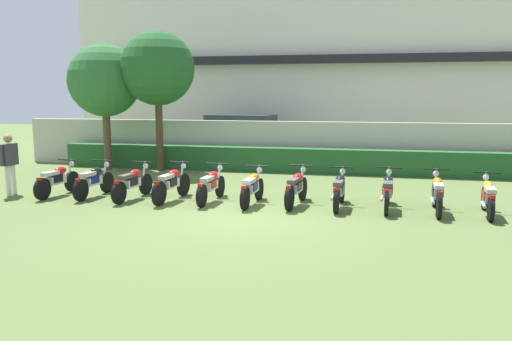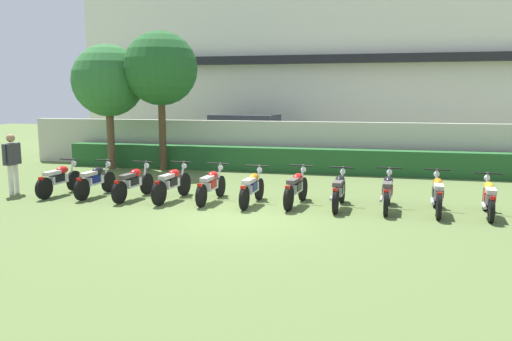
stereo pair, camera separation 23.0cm
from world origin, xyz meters
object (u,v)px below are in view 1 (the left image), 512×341
at_px(motorcycle_in_row_0, 57,180).
at_px(motorcycle_in_row_2, 132,183).
at_px(tree_near_inspector, 105,81).
at_px(motorcycle_in_row_10, 488,197).
at_px(parked_car, 245,137).
at_px(tree_far_side, 158,69).
at_px(motorcycle_in_row_6, 296,188).
at_px(motorcycle_in_row_3, 172,184).
at_px(motorcycle_in_row_7, 339,190).
at_px(motorcycle_in_row_9, 437,193).
at_px(motorcycle_in_row_8, 388,191).
at_px(motorcycle_in_row_4, 211,185).
at_px(motorcycle_in_row_1, 94,181).
at_px(motorcycle_in_row_5, 252,187).
at_px(inspector_person, 9,159).

height_order(motorcycle_in_row_0, motorcycle_in_row_2, motorcycle_in_row_0).
height_order(tree_near_inspector, motorcycle_in_row_10, tree_near_inspector).
bearing_deg(motorcycle_in_row_2, parked_car, -0.54).
xyz_separation_m(tree_far_side, motorcycle_in_row_6, (5.57, -4.73, -3.18)).
bearing_deg(motorcycle_in_row_3, motorcycle_in_row_7, -82.25).
relative_size(motorcycle_in_row_9, motorcycle_in_row_10, 1.07).
bearing_deg(motorcycle_in_row_8, motorcycle_in_row_4, 94.72).
height_order(motorcycle_in_row_1, motorcycle_in_row_2, motorcycle_in_row_1).
bearing_deg(motorcycle_in_row_3, motorcycle_in_row_6, -81.12).
height_order(parked_car, motorcycle_in_row_5, parked_car).
bearing_deg(motorcycle_in_row_6, motorcycle_in_row_10, -83.94).
height_order(parked_car, motorcycle_in_row_8, parked_car).
relative_size(tree_near_inspector, motorcycle_in_row_7, 2.46).
bearing_deg(motorcycle_in_row_0, motorcycle_in_row_4, -83.07).
xyz_separation_m(motorcycle_in_row_9, motorcycle_in_row_10, (1.10, -0.06, -0.02)).
height_order(tree_near_inspector, motorcycle_in_row_6, tree_near_inspector).
xyz_separation_m(tree_near_inspector, motorcycle_in_row_0, (1.05, -4.77, -2.77)).
relative_size(motorcycle_in_row_2, motorcycle_in_row_5, 1.05).
distance_m(motorcycle_in_row_7, motorcycle_in_row_8, 1.14).
bearing_deg(motorcycle_in_row_5, motorcycle_in_row_4, 88.33).
distance_m(motorcycle_in_row_2, motorcycle_in_row_3, 1.08).
distance_m(tree_near_inspector, motorcycle_in_row_5, 8.52).
bearing_deg(motorcycle_in_row_1, motorcycle_in_row_5, -86.98).
distance_m(motorcycle_in_row_4, motorcycle_in_row_7, 3.26).
bearing_deg(motorcycle_in_row_0, parked_car, -15.30).
relative_size(parked_car, motorcycle_in_row_10, 2.63).
relative_size(motorcycle_in_row_3, motorcycle_in_row_4, 1.01).
bearing_deg(motorcycle_in_row_5, motorcycle_in_row_3, 93.62).
xyz_separation_m(tree_far_side, motorcycle_in_row_9, (8.90, -4.80, -3.17)).
distance_m(motorcycle_in_row_1, motorcycle_in_row_3, 2.24).
bearing_deg(motorcycle_in_row_3, motorcycle_in_row_9, -82.76).
relative_size(tree_far_side, motorcycle_in_row_10, 2.78).
bearing_deg(inspector_person, motorcycle_in_row_3, 2.63).
relative_size(motorcycle_in_row_1, motorcycle_in_row_10, 1.01).
xyz_separation_m(motorcycle_in_row_6, motorcycle_in_row_8, (2.20, 0.01, 0.00)).
distance_m(motorcycle_in_row_0, motorcycle_in_row_10, 10.95).
relative_size(motorcycle_in_row_2, motorcycle_in_row_4, 0.98).
bearing_deg(motorcycle_in_row_0, inspector_person, 103.18).
xyz_separation_m(motorcycle_in_row_3, inspector_person, (-4.59, -0.21, 0.54)).
xyz_separation_m(motorcycle_in_row_4, motorcycle_in_row_5, (1.11, -0.12, 0.00)).
height_order(tree_far_side, motorcycle_in_row_2, tree_far_side).
xyz_separation_m(motorcycle_in_row_1, motorcycle_in_row_2, (1.16, -0.08, -0.00)).
bearing_deg(motorcycle_in_row_10, motorcycle_in_row_5, 96.46).
bearing_deg(motorcycle_in_row_3, motorcycle_in_row_8, -81.85).
xyz_separation_m(tree_near_inspector, motorcycle_in_row_8, (9.78, -4.61, -2.76)).
relative_size(motorcycle_in_row_7, inspector_person, 1.10).
bearing_deg(parked_car, motorcycle_in_row_9, -45.44).
height_order(parked_car, motorcycle_in_row_9, parked_car).
height_order(motorcycle_in_row_1, motorcycle_in_row_7, motorcycle_in_row_7).
xyz_separation_m(motorcycle_in_row_1, inspector_person, (-2.35, -0.25, 0.55)).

